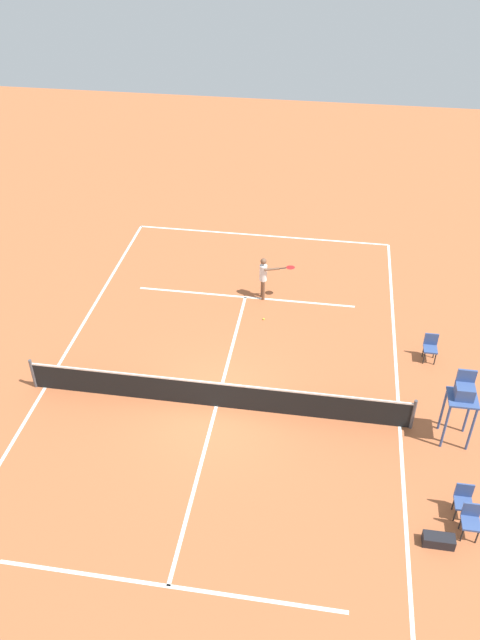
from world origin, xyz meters
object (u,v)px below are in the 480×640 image
tennis_ball (264,319)px  equipment_bag (439,540)px  player_serving (265,275)px  courtside_chair_near (471,519)px  umpire_chair (463,397)px  courtside_chair_mid (430,346)px  courtside_chair_far (463,500)px

tennis_ball → equipment_bag: equipment_bag is taller
player_serving → tennis_ball: 1.72m
courtside_chair_near → equipment_bag: bearing=30.8°
player_serving → equipment_bag: (-5.49, 9.92, -0.87)m
equipment_bag → umpire_chair: bearing=-101.1°
player_serving → courtside_chair_mid: 6.45m
player_serving → umpire_chair: 8.85m
player_serving → equipment_bag: bearing=10.2°
player_serving → umpire_chair: size_ratio=0.71×
courtside_chair_mid → umpire_chair: bearing=96.3°
player_serving → courtside_chair_far: bearing=15.7°
umpire_chair → courtside_chair_far: (0.09, 2.63, -1.07)m
courtside_chair_far → umpire_chair: bearing=-91.9°
tennis_ball → umpire_chair: 7.93m
player_serving → umpire_chair: (-6.21, 6.28, 0.59)m
player_serving → umpire_chair: umpire_chair is taller
tennis_ball → courtside_chair_mid: courtside_chair_mid is taller
courtside_chair_far → equipment_bag: (0.63, 1.01, -0.38)m
courtside_chair_far → equipment_bag: courtside_chair_far is taller
tennis_ball → equipment_bag: bearing=122.0°
umpire_chair → player_serving: bearing=-45.3°
player_serving → courtside_chair_far: player_serving is taller
tennis_ball → equipment_bag: size_ratio=0.09×
umpire_chair → courtside_chair_far: umpire_chair is taller
courtside_chair_far → equipment_bag: 1.25m
player_serving → courtside_chair_near: bearing=14.5°
tennis_ball → courtside_chair_near: bearing=126.8°
player_serving → tennis_ball: bearing=-12.2°
courtside_chair_far → courtside_chair_near: bearing=100.2°
tennis_ball → courtside_chair_far: (-5.96, 7.51, 0.50)m
tennis_ball → courtside_chair_near: courtside_chair_near is taller
tennis_ball → equipment_bag: 10.05m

